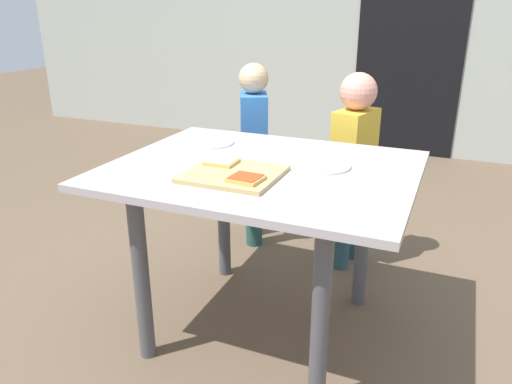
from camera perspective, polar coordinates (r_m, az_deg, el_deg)
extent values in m
plane|color=brown|center=(2.18, 0.63, -15.25)|extent=(16.00, 16.00, 0.00)
cube|color=#ADB2A8|center=(4.72, 15.83, 20.54)|extent=(8.00, 0.20, 2.63)
cube|color=black|center=(4.60, 17.50, 16.42)|extent=(0.90, 0.02, 2.00)
cube|color=#B2A8AA|center=(1.85, 0.72, 2.60)|extent=(1.13, 0.91, 0.03)
cylinder|color=#4C4C51|center=(1.88, -13.16, -9.64)|extent=(0.06, 0.06, 0.69)
cylinder|color=#4C4C51|center=(1.63, 7.47, -14.58)|extent=(0.06, 0.06, 0.69)
cylinder|color=#4C4C51|center=(2.40, -3.78, -2.20)|extent=(0.06, 0.06, 0.69)
cylinder|color=#4C4C51|center=(2.21, 12.33, -4.84)|extent=(0.06, 0.06, 0.69)
cube|color=tan|center=(1.74, -2.63, 2.10)|extent=(0.32, 0.30, 0.02)
cube|color=#DDAB56|center=(1.83, -3.99, 3.50)|extent=(0.11, 0.10, 0.01)
cube|color=beige|center=(1.83, -3.99, 3.74)|extent=(0.10, 0.09, 0.00)
cube|color=#DDAB56|center=(1.64, -1.21, 1.54)|extent=(0.12, 0.11, 0.01)
cube|color=#B73E18|center=(1.64, -1.21, 1.80)|extent=(0.10, 0.10, 0.00)
cylinder|color=white|center=(2.17, -5.55, 5.76)|extent=(0.22, 0.22, 0.01)
cylinder|color=white|center=(1.86, 7.54, 3.10)|extent=(0.22, 0.22, 0.01)
cylinder|color=#244C49|center=(2.87, -0.31, -0.50)|extent=(0.09, 0.09, 0.47)
cylinder|color=#244C49|center=(2.74, -0.21, -1.56)|extent=(0.09, 0.09, 0.47)
cube|color=blue|center=(2.68, -0.28, 7.43)|extent=(0.23, 0.28, 0.37)
sphere|color=#D8B588|center=(2.63, -0.29, 13.05)|extent=(0.16, 0.16, 0.16)
cylinder|color=#2B5057|center=(2.66, 11.45, -2.96)|extent=(0.09, 0.09, 0.46)
cylinder|color=#2B5057|center=(2.54, 9.95, -3.96)|extent=(0.09, 0.09, 0.46)
cube|color=gold|center=(2.46, 11.35, 5.23)|extent=(0.20, 0.27, 0.36)
sphere|color=#E69784|center=(2.41, 11.80, 11.36)|extent=(0.18, 0.18, 0.18)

